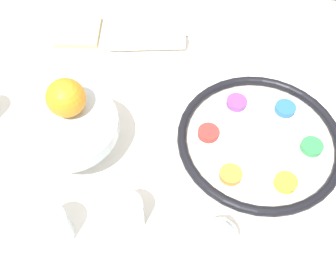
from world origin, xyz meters
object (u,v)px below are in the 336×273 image
(seder_plate, at_px, (259,140))
(bread_plate, at_px, (79,34))
(napkin_roll, at_px, (146,40))
(fruit_stand, at_px, (69,128))
(cup_far, at_px, (127,214))
(orange_fruit, at_px, (66,98))
(cup_near, at_px, (53,228))
(wine_glass, at_px, (222,229))

(seder_plate, distance_m, bread_plate, 0.55)
(napkin_roll, bearing_deg, fruit_stand, 75.18)
(fruit_stand, bearing_deg, cup_far, 135.38)
(fruit_stand, xyz_separation_m, napkin_roll, (-0.09, -0.33, -0.05))
(fruit_stand, relative_size, napkin_roll, 0.97)
(napkin_roll, bearing_deg, bread_plate, -4.35)
(orange_fruit, height_order, bread_plate, orange_fruit)
(seder_plate, height_order, cup_far, cup_far)
(fruit_stand, relative_size, cup_far, 2.54)
(seder_plate, xyz_separation_m, fruit_stand, (0.39, 0.08, 0.06))
(seder_plate, bearing_deg, orange_fruit, 7.31)
(cup_near, bearing_deg, bread_plate, -77.64)
(cup_far, bearing_deg, seder_plate, -137.29)
(napkin_roll, relative_size, cup_near, 2.61)
(orange_fruit, height_order, cup_near, orange_fruit)
(fruit_stand, distance_m, napkin_roll, 0.35)
(fruit_stand, relative_size, orange_fruit, 2.58)
(bread_plate, bearing_deg, napkin_roll, 175.65)
(orange_fruit, distance_m, cup_far, 0.25)
(fruit_stand, bearing_deg, cup_near, 95.97)
(fruit_stand, distance_m, cup_near, 0.20)
(napkin_roll, height_order, cup_near, cup_near)
(seder_plate, relative_size, napkin_roll, 1.74)
(bread_plate, relative_size, cup_near, 2.53)
(wine_glass, distance_m, cup_near, 0.30)
(wine_glass, xyz_separation_m, cup_far, (0.17, -0.02, -0.04))
(seder_plate, distance_m, wine_glass, 0.26)
(napkin_roll, bearing_deg, cup_far, 96.79)
(cup_near, height_order, cup_far, same)
(orange_fruit, bearing_deg, cup_far, 130.81)
(cup_near, xyz_separation_m, cup_far, (-0.13, -0.05, 0.00))
(fruit_stand, bearing_deg, bread_plate, -74.25)
(cup_far, bearing_deg, orange_fruit, -49.19)
(seder_plate, height_order, wine_glass, wine_glass)
(wine_glass, distance_m, bread_plate, 0.66)
(seder_plate, relative_size, orange_fruit, 4.62)
(seder_plate, distance_m, cup_near, 0.45)
(bread_plate, bearing_deg, orange_fruit, 106.62)
(wine_glass, height_order, bread_plate, wine_glass)
(wine_glass, xyz_separation_m, bread_plate, (0.42, -0.51, -0.08))
(wine_glass, height_order, cup_near, wine_glass)
(bread_plate, xyz_separation_m, cup_near, (-0.12, 0.54, 0.03))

